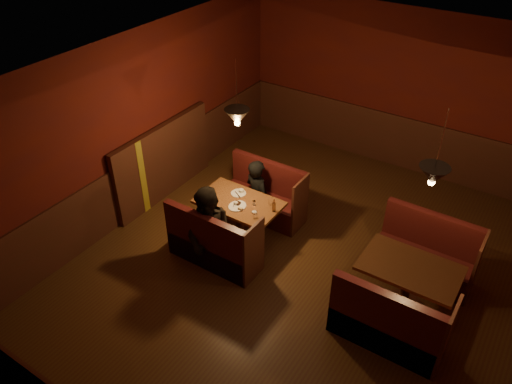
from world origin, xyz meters
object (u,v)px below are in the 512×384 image
Objects in this scene: main_bench_far at (266,199)px; main_bench_near at (213,247)px; second_bench_far at (425,257)px; main_table at (240,210)px; second_table at (408,277)px; diner_a at (257,180)px; diner_b at (210,218)px; second_bench_near at (387,327)px.

main_bench_far and main_bench_near have the same top height.
second_bench_far is at bearing 0.62° from main_bench_far.
second_table is at bearing 0.09° from main_table.
diner_a is (-0.06, 0.57, 0.19)m from main_table.
diner_b is at bearing -90.99° from main_bench_far.
second_table is 2.72m from diner_a.
diner_b is (-2.60, -0.70, 0.30)m from second_table.
diner_a reaches higher than main_bench_far.
diner_b is (0.05, -1.27, 0.10)m from diner_a.
diner_b is at bearing 112.13° from diner_a.
second_table is at bearing 15.42° from main_bench_near.
main_bench_near is 1.12× the size of second_table.
main_table is 0.91× the size of main_bench_far.
second_bench_far is at bearing 28.94° from main_bench_near.
main_bench_near is at bearing -88.83° from main_table.
second_bench_far and second_bench_near have the same top height.
main_table reaches higher than second_table.
diner_a is (-0.08, 1.28, 0.41)m from main_bench_near.
diner_b reaches higher than diner_a.
second_table is 0.76m from second_bench_near.
second_bench_far is (2.62, 0.73, -0.21)m from main_table.
main_bench_near is (0.00, -1.41, 0.00)m from main_bench_far.
main_bench_near is 0.97× the size of diner_a.
main_bench_near is at bearing -35.20° from diner_b.
second_table is (2.57, 0.71, 0.21)m from main_bench_near.
second_table is 0.90× the size of second_bench_near.
second_bench_far is (2.60, 1.44, 0.01)m from main_bench_near.
second_bench_far is at bearing -156.83° from diner_a.
diner_b is at bearing -90.81° from main_table.
diner_b reaches higher than second_bench_far.
main_bench_far is 0.97× the size of diner_a.
main_bench_near is 1.01× the size of second_bench_near.
second_bench_far is at bearing 87.80° from second_table.
second_bench_near is (2.62, -0.73, -0.21)m from main_table.
second_bench_far is 0.96× the size of diner_a.
main_bench_far is at bearing 151.20° from second_bench_near.
diner_a is at bearing -120.33° from main_bench_far.
diner_a reaches higher than second_bench_far.
second_table is at bearing 92.20° from second_bench_near.
second_table is at bearing -92.20° from second_bench_far.
second_bench_near is 3.00m from diner_a.
main_bench_near is 2.97m from second_bench_far.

